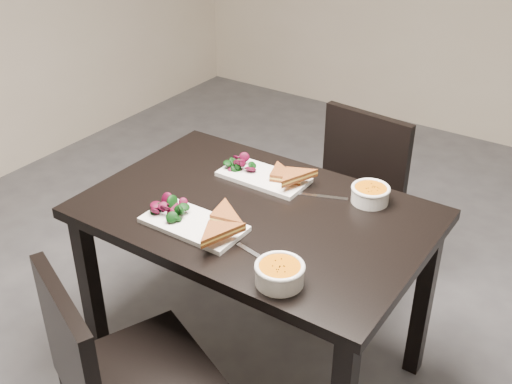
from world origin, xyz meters
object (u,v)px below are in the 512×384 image
Objects in this scene: chair_near at (115,375)px; soup_bowl_far at (370,193)px; plate_near at (194,224)px; table at (256,232)px; soup_bowl_near at (280,273)px; chair_far at (349,197)px; plate_far at (264,177)px.

chair_near reaches higher than soup_bowl_far.
plate_near is at bearing 119.24° from chair_near.
table is 8.02× the size of soup_bowl_near.
soup_bowl_near is 0.57m from soup_bowl_far.
plate_near is 0.41m from soup_bowl_near.
table is at bearing -88.08° from chair_far.
plate_near is at bearing -91.83° from plate_far.
plate_far is at bearing 115.54° from chair_near.
chair_far is 0.57m from soup_bowl_far.
soup_bowl_near is at bearing 69.39° from chair_near.
plate_near is 2.52× the size of soup_bowl_far.
soup_bowl_near is 0.63m from plate_far.
chair_near is 1.35m from chair_far.
soup_bowl_far is at bearing 41.17° from table.
chair_near is 1.00× the size of chair_far.
chair_near is at bearing -87.63° from plate_far.
soup_bowl_far reaches higher than plate_far.
plate_far is (-0.10, 0.20, 0.11)m from table.
plate_near and plate_far have the same top height.
chair_near is 0.59m from soup_bowl_near.
chair_far is (0.05, 0.67, -0.17)m from table.
chair_far reaches higher than plate_far.
chair_far is 1.05m from soup_bowl_near.
chair_near reaches higher than plate_near.
chair_near is 0.54m from plate_near.
table is 0.26m from plate_near.
table is 0.44m from soup_bowl_near.
table is 0.25m from plate_far.
soup_bowl_far is (0.02, 0.57, -0.00)m from soup_bowl_near.
plate_far is at bearing -169.87° from soup_bowl_far.
chair_near is at bearing -133.79° from soup_bowl_near.
soup_bowl_far is (0.37, 0.94, 0.30)m from chair_near.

